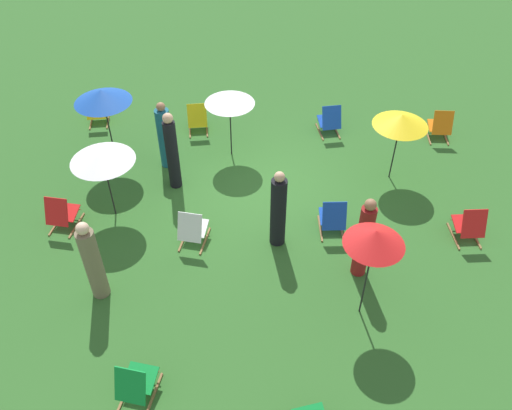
% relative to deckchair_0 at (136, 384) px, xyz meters
% --- Properties ---
extents(ground_plane, '(40.00, 40.00, 0.00)m').
position_rel_deckchair_0_xyz_m(ground_plane, '(-1.54, -5.22, -0.37)').
color(ground_plane, '#2D6026').
extents(deckchair_0, '(0.58, 0.82, 0.83)m').
position_rel_deckchair_0_xyz_m(deckchair_0, '(0.00, 0.00, 0.00)').
color(deckchair_0, olive).
rests_on(deckchair_0, ground).
extents(deckchair_2, '(0.57, 0.81, 0.83)m').
position_rel_deckchair_0_xyz_m(deckchair_2, '(-0.32, -3.36, 0.00)').
color(deckchair_2, olive).
rests_on(deckchair_2, ground).
extents(deckchair_3, '(0.55, 0.80, 0.83)m').
position_rel_deckchair_0_xyz_m(deckchair_3, '(2.42, -3.62, 0.00)').
color(deckchair_3, olive).
rests_on(deckchair_3, ground).
extents(deckchair_4, '(0.49, 0.77, 0.83)m').
position_rel_deckchair_0_xyz_m(deckchair_4, '(-5.93, -7.46, 0.00)').
color(deckchair_4, olive).
rests_on(deckchair_4, ground).
extents(deckchair_5, '(0.60, 0.83, 0.83)m').
position_rel_deckchair_0_xyz_m(deckchair_5, '(0.19, -7.35, 0.00)').
color(deckchair_5, olive).
rests_on(deckchair_5, ground).
extents(deckchair_6, '(0.63, 0.85, 0.83)m').
position_rel_deckchair_0_xyz_m(deckchair_6, '(-3.17, -7.50, 0.00)').
color(deckchair_6, olive).
rests_on(deckchair_6, ground).
extents(deckchair_7, '(0.56, 0.81, 0.83)m').
position_rel_deckchair_0_xyz_m(deckchair_7, '(-5.83, -3.86, 0.00)').
color(deckchair_7, olive).
rests_on(deckchair_7, ground).
extents(deckchair_8, '(0.61, 0.84, 0.83)m').
position_rel_deckchair_0_xyz_m(deckchair_8, '(2.87, -7.54, 0.00)').
color(deckchair_8, olive).
rests_on(deckchair_8, ground).
extents(deckchair_9, '(0.54, 0.80, 0.83)m').
position_rel_deckchair_0_xyz_m(deckchair_9, '(-3.11, -3.89, 0.00)').
color(deckchair_9, olive).
rests_on(deckchair_9, ground).
extents(umbrella_0, '(0.99, 0.99, 2.01)m').
position_rel_deckchair_0_xyz_m(umbrella_0, '(-3.54, -1.88, 1.49)').
color(umbrella_0, black).
rests_on(umbrella_0, ground).
extents(umbrella_1, '(1.15, 1.15, 1.71)m').
position_rel_deckchair_0_xyz_m(umbrella_1, '(-0.77, -6.41, 1.20)').
color(umbrella_1, black).
rests_on(umbrella_1, ground).
extents(umbrella_2, '(1.20, 1.20, 1.69)m').
position_rel_deckchair_0_xyz_m(umbrella_2, '(-4.52, -5.78, 1.18)').
color(umbrella_2, black).
rests_on(umbrella_2, ground).
extents(umbrella_3, '(1.28, 1.28, 1.62)m').
position_rel_deckchair_0_xyz_m(umbrella_3, '(1.49, -4.09, 1.15)').
color(umbrella_3, black).
rests_on(umbrella_3, ground).
extents(umbrella_4, '(1.26, 1.26, 1.95)m').
position_rel_deckchair_0_xyz_m(umbrella_4, '(1.96, -5.88, 1.43)').
color(umbrella_4, black).
rests_on(umbrella_4, ground).
extents(person_0, '(0.41, 0.41, 1.68)m').
position_rel_deckchair_0_xyz_m(person_0, '(0.69, -5.90, 0.42)').
color(person_0, '#195972').
rests_on(person_0, ground).
extents(person_1, '(0.44, 0.44, 1.77)m').
position_rel_deckchair_0_xyz_m(person_1, '(-2.01, -3.51, 0.47)').
color(person_1, black).
rests_on(person_1, ground).
extents(person_2, '(0.40, 0.40, 1.76)m').
position_rel_deckchair_0_xyz_m(person_2, '(1.17, -1.96, 0.46)').
color(person_2, '#72664C').
rests_on(person_2, ground).
extents(person_3, '(0.40, 0.40, 1.82)m').
position_rel_deckchair_0_xyz_m(person_3, '(-3.58, -2.82, 0.50)').
color(person_3, maroon).
rests_on(person_3, ground).
extents(person_4, '(0.37, 0.37, 1.90)m').
position_rel_deckchair_0_xyz_m(person_4, '(0.37, -5.14, 0.55)').
color(person_4, black).
rests_on(person_4, ground).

